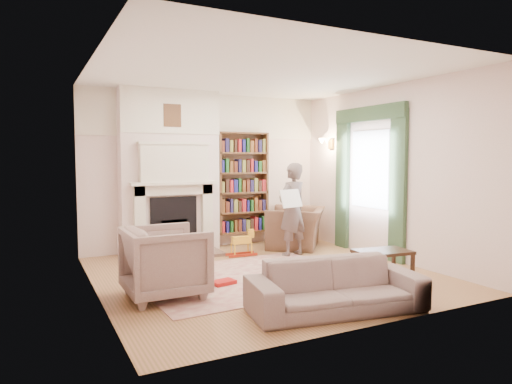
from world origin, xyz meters
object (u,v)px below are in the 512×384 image
man_reading (292,209)px  coffee_table (382,267)px  armchair_left (165,262)px  sofa (336,286)px  paraffin_heater (156,244)px  rocking_horse (241,243)px  bookcase (242,183)px  armchair_reading (296,227)px

man_reading → coffee_table: (0.14, -2.03, -0.56)m
armchair_left → sofa: (1.49, -1.32, -0.15)m
paraffin_heater → man_reading: bearing=-14.9°
man_reading → rocking_horse: bearing=-38.3°
paraffin_heater → rocking_horse: 1.40m
armchair_left → rocking_horse: armchair_left is taller
bookcase → paraffin_heater: bookcase is taller
armchair_reading → sofa: size_ratio=0.59×
sofa → paraffin_heater: 3.37m
armchair_left → paraffin_heater: bearing=-11.8°
paraffin_heater → sofa: bearing=-70.4°
paraffin_heater → armchair_left: bearing=-101.0°
coffee_table → rocking_horse: 2.54m
bookcase → coffee_table: 3.45m
armchair_left → man_reading: man_reading is taller
man_reading → coffee_table: 2.11m
sofa → rocking_horse: bearing=94.6°
armchair_reading → man_reading: (-0.45, -0.60, 0.42)m
armchair_reading → man_reading: man_reading is taller
armchair_reading → rocking_horse: 1.27m
armchair_left → coffee_table: bearing=-106.5°
sofa → coffee_table: bearing=35.6°
coffee_table → sofa: bearing=-147.2°
armchair_reading → paraffin_heater: armchair_reading is taller
bookcase → man_reading: bearing=-74.7°
man_reading → sofa: bearing=53.5°
bookcase → coffee_table: size_ratio=2.64×
man_reading → armchair_left: bearing=12.0°
paraffin_heater → rocking_horse: paraffin_heater is taller
sofa → bookcase: bearing=89.3°
armchair_reading → armchair_left: size_ratio=1.21×
sofa → man_reading: size_ratio=1.20×
rocking_horse → armchair_reading: bearing=15.4°
armchair_reading → man_reading: size_ratio=0.72×
man_reading → paraffin_heater: bearing=-29.8°
man_reading → rocking_horse: size_ratio=3.10×
coffee_table → rocking_horse: (-0.92, 2.37, -0.00)m
armchair_reading → armchair_left: bearing=-18.2°
armchair_reading → coffee_table: armchair_reading is taller
armchair_left → rocking_horse: 2.39m
sofa → man_reading: (1.03, 2.60, 0.51)m
man_reading → armchair_reading: bearing=-141.8°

